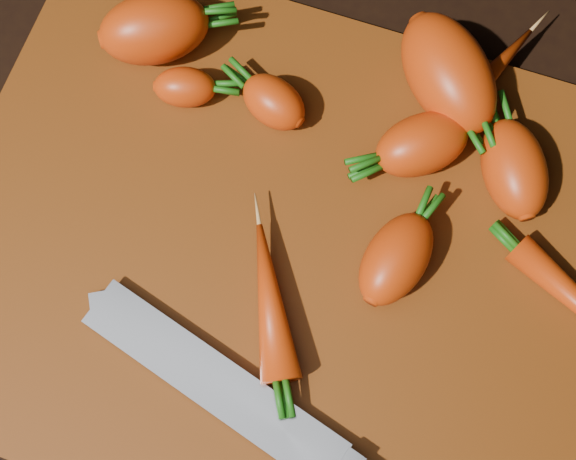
% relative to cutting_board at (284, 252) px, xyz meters
% --- Properties ---
extents(ground, '(2.00, 2.00, 0.01)m').
position_rel_cutting_board_xyz_m(ground, '(0.00, 0.00, -0.01)').
color(ground, black).
extents(cutting_board, '(0.50, 0.40, 0.01)m').
position_rel_cutting_board_xyz_m(cutting_board, '(0.00, 0.00, 0.00)').
color(cutting_board, '#723209').
rests_on(cutting_board, ground).
extents(carrot_0, '(0.10, 0.09, 0.05)m').
position_rel_cutting_board_xyz_m(carrot_0, '(-0.15, 0.13, 0.03)').
color(carrot_0, '#CA390A').
rests_on(carrot_0, cutting_board).
extents(carrot_1, '(0.06, 0.05, 0.04)m').
position_rel_cutting_board_xyz_m(carrot_1, '(-0.04, 0.10, 0.02)').
color(carrot_1, '#CA390A').
rests_on(carrot_1, cutting_board).
extents(carrot_2, '(0.11, 0.12, 0.06)m').
position_rel_cutting_board_xyz_m(carrot_2, '(0.07, 0.16, 0.04)').
color(carrot_2, '#CA390A').
rests_on(carrot_2, cutting_board).
extents(carrot_3, '(0.06, 0.08, 0.04)m').
position_rel_cutting_board_xyz_m(carrot_3, '(0.08, 0.01, 0.03)').
color(carrot_3, '#CA390A').
rests_on(carrot_3, cutting_board).
extents(carrot_4, '(0.08, 0.08, 0.04)m').
position_rel_cutting_board_xyz_m(carrot_4, '(0.07, 0.10, 0.03)').
color(carrot_4, '#CA390A').
rests_on(carrot_4, cutting_board).
extents(carrot_5, '(0.05, 0.04, 0.03)m').
position_rel_cutting_board_xyz_m(carrot_5, '(-0.11, 0.09, 0.02)').
color(carrot_5, '#CA390A').
rests_on(carrot_5, cutting_board).
extents(carrot_6, '(0.08, 0.09, 0.05)m').
position_rel_cutting_board_xyz_m(carrot_6, '(0.14, 0.11, 0.03)').
color(carrot_6, '#CA390A').
rests_on(carrot_6, cutting_board).
extents(carrot_7, '(0.07, 0.13, 0.03)m').
position_rel_cutting_board_xyz_m(carrot_7, '(0.10, 0.17, 0.02)').
color(carrot_7, '#CA390A').
rests_on(carrot_7, cutting_board).
extents(carrot_9, '(0.08, 0.11, 0.03)m').
position_rel_cutting_board_xyz_m(carrot_9, '(0.00, -0.04, 0.02)').
color(carrot_9, '#CA390A').
rests_on(carrot_9, cutting_board).
extents(knife, '(0.33, 0.12, 0.02)m').
position_rel_cutting_board_xyz_m(knife, '(0.01, -0.11, 0.01)').
color(knife, gray).
rests_on(knife, cutting_board).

